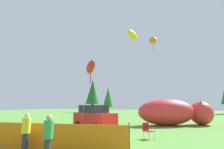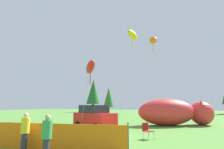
% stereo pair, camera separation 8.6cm
% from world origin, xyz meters
% --- Properties ---
extents(ground_plane, '(120.00, 120.00, 0.00)m').
position_xyz_m(ground_plane, '(0.00, 0.00, 0.00)').
color(ground_plane, '#548C38').
extents(parked_car, '(4.22, 2.99, 1.96)m').
position_xyz_m(parked_car, '(-2.23, 2.88, 0.96)').
color(parked_car, red).
rests_on(parked_car, ground).
extents(folding_chair, '(0.72, 0.72, 0.92)m').
position_xyz_m(folding_chair, '(2.81, 0.36, 0.53)').
color(folding_chair, maroon).
rests_on(folding_chair, ground).
extents(inflatable_cat, '(7.41, 5.52, 2.57)m').
position_xyz_m(inflatable_cat, '(3.82, 8.23, 1.18)').
color(inflatable_cat, red).
rests_on(inflatable_cat, ground).
extents(safety_fence, '(7.71, 1.61, 1.28)m').
position_xyz_m(safety_fence, '(-0.95, -4.15, 0.58)').
color(safety_fence, orange).
rests_on(safety_fence, ground).
extents(spectator_in_red_shirt, '(0.36, 0.36, 1.63)m').
position_xyz_m(spectator_in_red_shirt, '(-1.34, -4.72, 0.89)').
color(spectator_in_red_shirt, '#2D2D38').
rests_on(spectator_in_red_shirt, ground).
extents(spectator_in_blue_shirt, '(0.35, 0.35, 1.62)m').
position_xyz_m(spectator_in_blue_shirt, '(0.40, -5.26, 0.88)').
color(spectator_in_blue_shirt, '#2D2D38').
rests_on(spectator_in_blue_shirt, ground).
extents(kite_orange_flower, '(1.49, 1.11, 9.28)m').
position_xyz_m(kite_orange_flower, '(2.09, 7.88, 8.83)').
color(kite_orange_flower, silver).
rests_on(kite_orange_flower, ground).
extents(kite_red_lizard, '(2.76, 2.61, 5.38)m').
position_xyz_m(kite_red_lizard, '(-1.55, 0.96, 4.81)').
color(kite_red_lizard, silver).
rests_on(kite_red_lizard, ground).
extents(kite_yellow_hero, '(1.93, 2.14, 8.77)m').
position_xyz_m(kite_yellow_hero, '(0.82, 4.41, 8.35)').
color(kite_yellow_hero, silver).
rests_on(kite_yellow_hero, ground).
extents(horizon_tree_west, '(2.56, 2.56, 6.11)m').
position_xyz_m(horizon_tree_west, '(-12.51, 28.14, 3.75)').
color(horizon_tree_west, brown).
rests_on(horizon_tree_west, ground).
extents(horizon_tree_mid, '(3.91, 3.91, 9.33)m').
position_xyz_m(horizon_tree_mid, '(-20.14, 33.93, 5.73)').
color(horizon_tree_mid, brown).
rests_on(horizon_tree_mid, ground).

